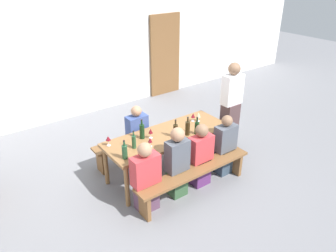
# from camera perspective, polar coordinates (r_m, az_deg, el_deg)

# --- Properties ---
(ground_plane) EXTENTS (24.00, 24.00, 0.00)m
(ground_plane) POSITION_cam_1_polar(r_m,az_deg,el_deg) (5.70, 0.00, -8.08)
(ground_plane) COLOR slate
(back_wall) EXTENTS (14.00, 0.20, 3.20)m
(back_wall) POSITION_cam_1_polar(r_m,az_deg,el_deg) (7.69, -14.77, 13.61)
(back_wall) COLOR silver
(back_wall) RESTS_ON ground
(wooden_door) EXTENTS (0.90, 0.06, 2.10)m
(wooden_door) POSITION_cam_1_polar(r_m,az_deg,el_deg) (8.71, -0.51, 12.27)
(wooden_door) COLOR brown
(wooden_door) RESTS_ON ground
(tasting_table) EXTENTS (2.13, 0.79, 0.75)m
(tasting_table) POSITION_cam_1_polar(r_m,az_deg,el_deg) (5.34, 0.00, -2.17)
(tasting_table) COLOR olive
(tasting_table) RESTS_ON ground
(bench_near) EXTENTS (2.03, 0.30, 0.45)m
(bench_near) POSITION_cam_1_polar(r_m,az_deg,el_deg) (5.05, 4.72, -8.41)
(bench_near) COLOR brown
(bench_near) RESTS_ON ground
(bench_far) EXTENTS (2.03, 0.30, 0.45)m
(bench_far) POSITION_cam_1_polar(r_m,az_deg,el_deg) (6.00, -3.93, -2.18)
(bench_far) COLOR brown
(bench_far) RESTS_ON ground
(wine_bottle_0) EXTENTS (0.06, 0.06, 0.29)m
(wine_bottle_0) POSITION_cam_1_polar(r_m,az_deg,el_deg) (4.90, -5.99, -2.72)
(wine_bottle_0) COLOR #234C2D
(wine_bottle_0) RESTS_ON tasting_table
(wine_bottle_1) EXTENTS (0.07, 0.07, 0.30)m
(wine_bottle_1) POSITION_cam_1_polar(r_m,az_deg,el_deg) (5.17, 1.32, -0.78)
(wine_bottle_1) COLOR #332814
(wine_bottle_1) RESTS_ON tasting_table
(wine_bottle_2) EXTENTS (0.07, 0.07, 0.30)m
(wine_bottle_2) POSITION_cam_1_polar(r_m,az_deg,el_deg) (5.29, 5.08, -0.30)
(wine_bottle_2) COLOR #143319
(wine_bottle_2) RESTS_ON tasting_table
(wine_bottle_3) EXTENTS (0.08, 0.08, 0.33)m
(wine_bottle_3) POSITION_cam_1_polar(r_m,az_deg,el_deg) (5.14, -4.57, -0.90)
(wine_bottle_3) COLOR #143319
(wine_bottle_3) RESTS_ON tasting_table
(wine_bottle_4) EXTENTS (0.08, 0.08, 0.29)m
(wine_bottle_4) POSITION_cam_1_polar(r_m,az_deg,el_deg) (4.66, -7.59, -4.48)
(wine_bottle_4) COLOR #234C2D
(wine_bottle_4) RESTS_ON tasting_table
(wine_bottle_5) EXTENTS (0.08, 0.08, 0.32)m
(wine_bottle_5) POSITION_cam_1_polar(r_m,az_deg,el_deg) (5.24, 3.45, -0.35)
(wine_bottle_5) COLOR #332814
(wine_bottle_5) RESTS_ON tasting_table
(wine_glass_0) EXTENTS (0.08, 0.08, 0.16)m
(wine_glass_0) POSITION_cam_1_polar(r_m,az_deg,el_deg) (5.70, 5.34, 1.91)
(wine_glass_0) COLOR silver
(wine_glass_0) RESTS_ON tasting_table
(wine_glass_1) EXTENTS (0.07, 0.07, 0.15)m
(wine_glass_1) POSITION_cam_1_polar(r_m,az_deg,el_deg) (5.70, 4.42, 1.82)
(wine_glass_1) COLOR silver
(wine_glass_1) RESTS_ON tasting_table
(wine_glass_2) EXTENTS (0.07, 0.07, 0.17)m
(wine_glass_2) POSITION_cam_1_polar(r_m,az_deg,el_deg) (5.14, -3.06, -0.93)
(wine_glass_2) COLOR silver
(wine_glass_2) RESTS_ON tasting_table
(wine_glass_3) EXTENTS (0.08, 0.08, 0.17)m
(wine_glass_3) POSITION_cam_1_polar(r_m,az_deg,el_deg) (5.01, -10.44, -2.18)
(wine_glass_3) COLOR silver
(wine_glass_3) RESTS_ON tasting_table
(wine_glass_4) EXTENTS (0.07, 0.07, 0.15)m
(wine_glass_4) POSITION_cam_1_polar(r_m,az_deg,el_deg) (4.91, -3.15, -2.54)
(wine_glass_4) COLOR silver
(wine_glass_4) RESTS_ON tasting_table
(seated_guest_near_0) EXTENTS (0.41, 0.24, 1.11)m
(seated_guest_near_0) POSITION_cam_1_polar(r_m,az_deg,el_deg) (4.67, -3.90, -9.25)
(seated_guest_near_0) COLOR #583A50
(seated_guest_near_0) RESTS_ON ground
(seated_guest_near_1) EXTENTS (0.35, 0.24, 1.16)m
(seated_guest_near_1) POSITION_cam_1_polar(r_m,az_deg,el_deg) (4.91, 1.62, -6.58)
(seated_guest_near_1) COLOR #325333
(seated_guest_near_1) RESTS_ON ground
(seated_guest_near_2) EXTENTS (0.39, 0.24, 1.08)m
(seated_guest_near_2) POSITION_cam_1_polar(r_m,az_deg,el_deg) (5.19, 5.71, -5.33)
(seated_guest_near_2) COLOR #572962
(seated_guest_near_2) RESTS_ON ground
(seated_guest_near_3) EXTENTS (0.37, 0.24, 1.07)m
(seated_guest_near_3) POSITION_cam_1_polar(r_m,az_deg,el_deg) (5.52, 9.91, -3.56)
(seated_guest_near_3) COLOR #334252
(seated_guest_near_3) RESTS_ON ground
(seated_guest_far_0) EXTENTS (0.36, 0.24, 1.12)m
(seated_guest_far_0) POSITION_cam_1_polar(r_m,az_deg,el_deg) (5.68, -5.36, -2.00)
(seated_guest_far_0) COLOR #41315A
(seated_guest_far_0) RESTS_ON ground
(standing_host) EXTENTS (0.39, 0.24, 1.70)m
(standing_host) POSITION_cam_1_polar(r_m,az_deg,el_deg) (6.13, 10.90, 3.03)
(standing_host) COLOR #4C3637
(standing_host) RESTS_ON ground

